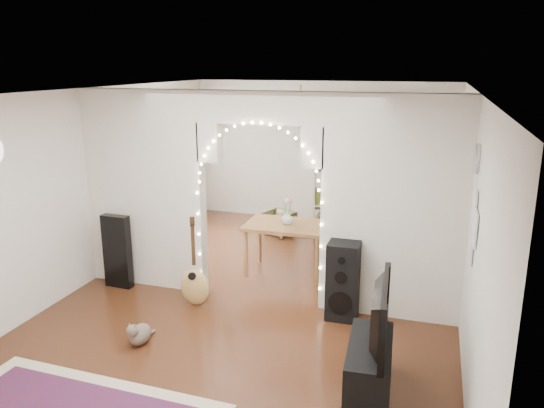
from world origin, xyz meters
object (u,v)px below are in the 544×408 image
(bookcase, at_px, (354,187))
(acoustic_guitar, at_px, (194,273))
(media_console, at_px, (369,368))
(dining_chair_left, at_px, (279,223))
(floor_speaker, at_px, (343,281))
(dining_table, at_px, (287,229))
(dining_chair_right, at_px, (334,232))

(bookcase, bearing_deg, acoustic_guitar, -106.87)
(acoustic_guitar, xyz_separation_m, bookcase, (1.42, 3.97, 0.33))
(media_console, xyz_separation_m, dining_chair_left, (-2.15, 4.30, -0.03))
(floor_speaker, distance_m, bookcase, 3.81)
(floor_speaker, relative_size, dining_table, 0.80)
(media_console, xyz_separation_m, dining_table, (-1.54, 2.62, 0.43))
(media_console, bearing_deg, acoustic_guitar, 149.23)
(dining_chair_left, bearing_deg, floor_speaker, -39.86)
(acoustic_guitar, relative_size, media_console, 1.00)
(floor_speaker, bearing_deg, media_console, -70.93)
(bookcase, xyz_separation_m, dining_table, (-0.59, -2.58, -0.08))
(bookcase, distance_m, dining_chair_left, 1.60)
(floor_speaker, xyz_separation_m, dining_chair_left, (-1.65, 2.88, -0.26))
(bookcase, height_order, dining_chair_left, bookcase)
(dining_table, relative_size, dining_chair_right, 1.99)
(acoustic_guitar, height_order, dining_chair_right, acoustic_guitar)
(acoustic_guitar, distance_m, dining_chair_left, 3.09)
(bookcase, height_order, dining_chair_right, bookcase)
(media_console, height_order, bookcase, bookcase)
(dining_chair_right, bearing_deg, acoustic_guitar, -122.43)
(bookcase, relative_size, dining_chair_left, 3.16)
(floor_speaker, relative_size, bookcase, 0.63)
(acoustic_guitar, xyz_separation_m, floor_speaker, (1.87, 0.20, 0.04))
(acoustic_guitar, bearing_deg, dining_table, 37.80)
(floor_speaker, xyz_separation_m, dining_chair_right, (-0.58, 2.50, -0.20))
(dining_chair_right, bearing_deg, floor_speaker, -83.77)
(dining_chair_left, bearing_deg, acoustic_guitar, -73.81)
(acoustic_guitar, bearing_deg, bookcase, 49.00)
(media_console, xyz_separation_m, dining_chair_right, (-1.08, 3.92, 0.03))
(acoustic_guitar, bearing_deg, dining_chair_right, 43.06)
(dining_chair_left, relative_size, dining_chair_right, 0.80)
(media_console, bearing_deg, dining_chair_right, 102.03)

